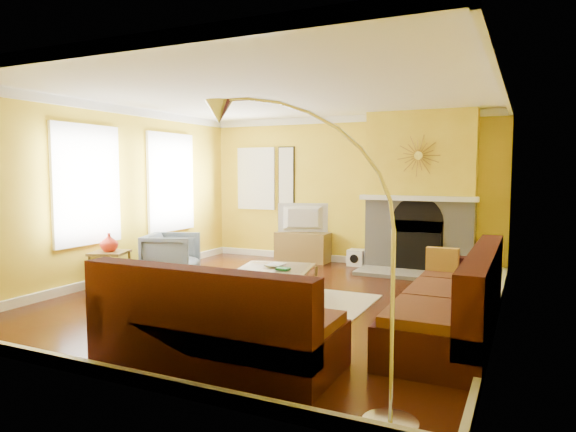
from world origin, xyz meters
The scene contains 27 objects.
floor centered at (0.00, 0.00, -0.01)m, with size 5.50×6.00×0.02m, color #512211.
ceiling centered at (0.00, 0.00, 2.71)m, with size 5.50×6.00×0.02m, color white.
wall_back centered at (0.00, 3.01, 1.35)m, with size 5.50×0.02×2.70m, color yellow.
wall_front centered at (0.00, -3.01, 1.35)m, with size 5.50×0.02×2.70m, color yellow.
wall_left centered at (-2.76, 0.00, 1.35)m, with size 0.02×6.00×2.70m, color yellow.
wall_right centered at (2.76, 0.00, 1.35)m, with size 0.02×6.00×2.70m, color yellow.
baseboard centered at (0.00, 0.00, 0.06)m, with size 5.50×6.00×0.12m, color white, non-canonical shape.
crown_molding centered at (0.00, 0.00, 2.64)m, with size 5.50×6.00×0.12m, color white, non-canonical shape.
window_left_near centered at (-2.72, 1.30, 1.50)m, with size 0.06×1.22×1.72m, color white.
window_left_far centered at (-2.72, -0.60, 1.50)m, with size 0.06×1.22×1.72m, color white.
window_back centered at (-1.90, 2.96, 1.55)m, with size 0.82×0.06×1.22m, color white.
wall_art centered at (-1.25, 2.97, 1.60)m, with size 0.34×0.04×1.14m, color white.
fireplace centered at (1.35, 2.80, 1.35)m, with size 1.80×0.40×2.70m, color #999591, non-canonical shape.
mantel centered at (1.35, 2.56, 1.25)m, with size 1.92×0.22×0.08m, color white.
hearth centered at (1.35, 2.25, 0.03)m, with size 1.80×0.70×0.06m, color #999591.
sunburst centered at (1.35, 2.57, 1.95)m, with size 0.70×0.04×0.70m, color olive, non-canonical shape.
rug centered at (0.07, -0.17, 0.01)m, with size 2.40×1.80×0.02m, color beige.
sectional_sofa centered at (1.10, -0.92, 0.45)m, with size 3.29×3.55×0.90m, color #3C1513, non-canonical shape.
coffee_table centered at (-0.10, 0.19, 0.19)m, with size 0.97×0.97×0.38m, color white, non-canonical shape.
media_console centered at (-0.80, 2.75, 0.28)m, with size 1.00×0.45×0.55m, color olive.
tv centered at (-0.80, 2.75, 0.82)m, with size 0.95×0.12×0.54m, color black.
subwoofer centered at (0.25, 2.77, 0.15)m, with size 0.29×0.29×0.29m, color white.
armchair centered at (-2.07, 0.47, 0.36)m, with size 0.77×0.79×0.72m, color slate.
side_table centered at (-2.46, -0.45, 0.27)m, with size 0.49×0.49×0.53m, color olive, non-canonical shape.
vase centered at (-2.46, -0.45, 0.67)m, with size 0.26×0.26×0.27m, color red.
book centered at (-0.24, 0.29, 0.40)m, with size 0.22×0.29×0.03m, color white.
arc_lamp centered at (1.66, -2.80, 1.10)m, with size 1.40×0.36×2.20m, color silver, non-canonical shape.
Camera 1 is at (3.03, -6.01, 1.69)m, focal length 32.00 mm.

